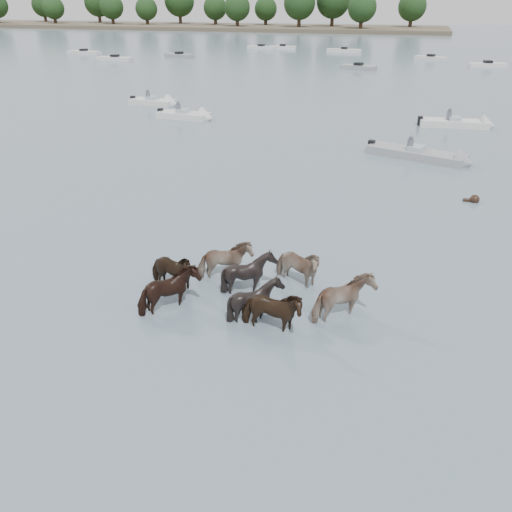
# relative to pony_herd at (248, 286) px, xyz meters

# --- Properties ---
(ground) EXTENTS (400.00, 400.00, 0.00)m
(ground) POSITION_rel_pony_herd_xyz_m (1.52, -1.78, -0.55)
(ground) COLOR slate
(ground) RESTS_ON ground
(shoreline) EXTENTS (160.00, 30.00, 1.00)m
(shoreline) POSITION_rel_pony_herd_xyz_m (-68.48, 148.22, -0.05)
(shoreline) COLOR #4C4233
(shoreline) RESTS_ON ground
(pony_herd) EXTENTS (7.58, 4.36, 1.63)m
(pony_herd) POSITION_rel_pony_herd_xyz_m (0.00, 0.00, 0.00)
(pony_herd) COLOR black
(pony_herd) RESTS_ON ground
(swimming_pony) EXTENTS (0.72, 0.44, 0.44)m
(swimming_pony) POSITION_rel_pony_herd_xyz_m (7.48, 11.49, -0.45)
(swimming_pony) COLOR black
(swimming_pony) RESTS_ON ground
(motorboat_a) EXTENTS (4.77, 1.95, 1.92)m
(motorboat_a) POSITION_rel_pony_herd_xyz_m (-12.21, 25.04, -0.32)
(motorboat_a) COLOR silver
(motorboat_a) RESTS_ON ground
(motorboat_b) EXTENTS (6.36, 3.61, 1.92)m
(motorboat_b) POSITION_rel_pony_herd_xyz_m (5.54, 18.17, -0.32)
(motorboat_b) COLOR gray
(motorboat_b) RESTS_ON ground
(motorboat_c) EXTENTS (5.48, 1.97, 1.92)m
(motorboat_c) POSITION_rel_pony_herd_xyz_m (8.05, 28.03, -0.32)
(motorboat_c) COLOR silver
(motorboat_c) RESTS_ON ground
(motorboat_f) EXTENTS (4.68, 1.96, 1.92)m
(motorboat_f) POSITION_rel_pony_herd_xyz_m (-17.16, 29.70, -0.32)
(motorboat_f) COLOR silver
(motorboat_f) RESTS_ON ground
(distant_flotilla) EXTENTS (107.27, 30.20, 0.93)m
(distant_flotilla) POSITION_rel_pony_herd_xyz_m (1.34, 74.99, -0.29)
(distant_flotilla) COLOR silver
(distant_flotilla) RESTS_ON ground
(treeline) EXTENTS (145.37, 21.48, 12.20)m
(treeline) POSITION_rel_pony_herd_xyz_m (-63.22, 148.48, 5.82)
(treeline) COLOR #382619
(treeline) RESTS_ON ground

